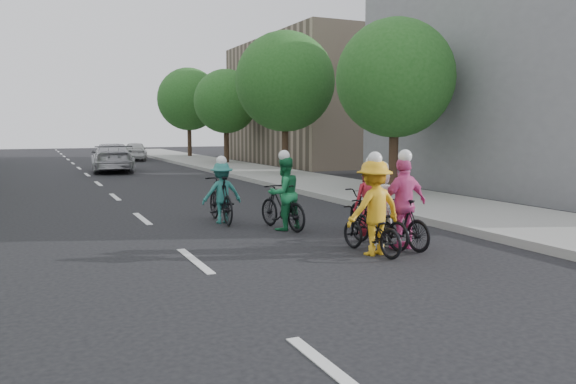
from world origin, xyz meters
TOP-DOWN VIEW (x-y plane):
  - ground at (0.00, 0.00)m, footprint 120.00×120.00m
  - sidewalk_right at (8.00, 10.00)m, footprint 4.00×80.00m
  - curb_right at (6.05, 10.00)m, footprint 0.18×80.00m
  - bldg_se at (16.00, 24.00)m, footprint 10.00×14.00m
  - tree_r_0 at (8.80, 6.60)m, footprint 4.00×4.00m
  - tree_r_1 at (8.80, 15.60)m, footprint 4.80×4.80m
  - tree_r_2 at (8.80, 24.60)m, footprint 4.00×4.00m
  - tree_r_3 at (8.80, 33.60)m, footprint 4.80×4.80m
  - cyclist_0 at (3.58, -0.33)m, footprint 0.79×1.75m
  - cyclist_1 at (4.09, 0.80)m, footprint 0.84×1.90m
  - cyclist_2 at (2.65, 2.13)m, footprint 0.91×1.79m
  - cyclist_3 at (1.65, 3.60)m, footprint 0.98×1.93m
  - cyclist_4 at (3.88, -0.66)m, footprint 1.06×1.64m
  - cyclist_5 at (3.09, -0.85)m, footprint 1.18×1.69m
  - follow_car_lead at (1.42, 21.51)m, footprint 2.57×5.33m
  - follow_car_trail at (4.33, 31.70)m, footprint 2.37×4.20m

SIDE VIEW (x-z plane):
  - ground at x=0.00m, z-range 0.00..0.00m
  - sidewalk_right at x=8.00m, z-range 0.00..0.15m
  - curb_right at x=6.05m, z-range 0.00..0.18m
  - cyclist_0 at x=3.58m, z-range -0.29..1.37m
  - cyclist_1 at x=4.09m, z-range -0.26..1.45m
  - cyclist_3 at x=1.65m, z-range -0.17..1.47m
  - follow_car_trail at x=4.33m, z-range 0.00..1.35m
  - cyclist_2 at x=2.65m, z-range -0.22..1.59m
  - cyclist_4 at x=3.88m, z-range -0.25..1.65m
  - cyclist_5 at x=3.09m, z-range -0.24..1.64m
  - follow_car_lead at x=1.42m, z-range 0.00..1.50m
  - tree_r_0 at x=8.80m, z-range 0.98..6.95m
  - tree_r_2 at x=8.80m, z-range 0.98..6.95m
  - bldg_se at x=16.00m, z-range 0.00..8.00m
  - tree_r_1 at x=8.80m, z-range 1.05..7.98m
  - tree_r_3 at x=8.80m, z-range 1.05..7.98m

